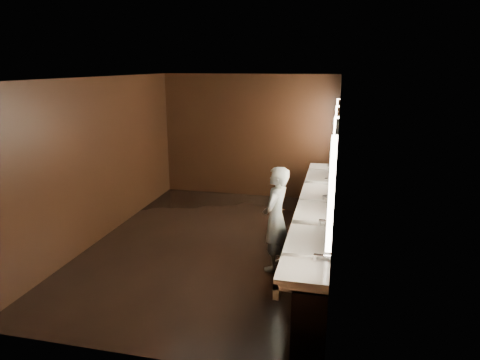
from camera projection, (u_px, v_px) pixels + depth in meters
name	position (u px, v px, depth m)	size (l,w,h in m)	color
floor	(213.00, 244.00, 7.37)	(6.00, 6.00, 0.00)	black
ceiling	(210.00, 77.00, 6.64)	(4.00, 6.00, 0.02)	#2D2D2B
wall_back	(249.00, 136.00, 9.83)	(4.00, 0.02, 2.80)	black
wall_front	(123.00, 233.00, 4.19)	(4.00, 0.02, 2.80)	black
wall_left	(101.00, 159.00, 7.44)	(0.02, 6.00, 2.80)	black
wall_right	(336.00, 172.00, 6.58)	(0.02, 6.00, 2.80)	black
sink_counter	(319.00, 226.00, 6.86)	(0.55, 5.40, 1.01)	black
mirror_band	(336.00, 149.00, 6.49)	(0.06, 5.03, 1.15)	#FFECCD
person	(276.00, 219.00, 6.31)	(0.58, 0.38, 1.58)	#7E9EBD
trash_bin	(299.00, 265.00, 5.94)	(0.38, 0.38, 0.59)	black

